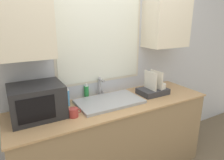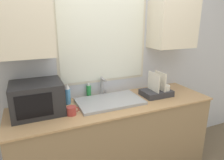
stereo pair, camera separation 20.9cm
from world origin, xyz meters
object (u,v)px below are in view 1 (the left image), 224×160
object	(u,v)px
dish_rack	(154,89)
soap_bottle	(86,92)
mug_near_sink	(74,113)
microwave	(37,101)
spray_bottle	(67,96)
faucet	(100,86)

from	to	relation	value
dish_rack	soap_bottle	xyz separation A→B (m)	(-0.78, 0.29, 0.01)
dish_rack	mug_near_sink	xyz separation A→B (m)	(-1.07, -0.10, -0.02)
microwave	soap_bottle	size ratio (longest dim) A/B	2.78
spray_bottle	microwave	bearing A→B (deg)	-161.94
microwave	mug_near_sink	bearing A→B (deg)	-31.28
dish_rack	mug_near_sink	bearing A→B (deg)	-174.58
microwave	soap_bottle	distance (m)	0.63
faucet	soap_bottle	distance (m)	0.18
microwave	soap_bottle	world-z (taller)	microwave
dish_rack	soap_bottle	size ratio (longest dim) A/B	2.04
spray_bottle	soap_bottle	xyz separation A→B (m)	(0.27, 0.11, -0.04)
faucet	microwave	bearing A→B (deg)	-166.12
dish_rack	spray_bottle	distance (m)	1.06
faucet	soap_bottle	xyz separation A→B (m)	(-0.17, 0.03, -0.06)
dish_rack	microwave	bearing A→B (deg)	176.85
spray_bottle	dish_rack	bearing A→B (deg)	-9.60
soap_bottle	mug_near_sink	distance (m)	0.49
dish_rack	soap_bottle	distance (m)	0.83
soap_bottle	spray_bottle	bearing A→B (deg)	-157.10
microwave	dish_rack	world-z (taller)	microwave
mug_near_sink	spray_bottle	bearing A→B (deg)	85.24
faucet	microwave	xyz separation A→B (m)	(-0.75, -0.19, 0.02)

